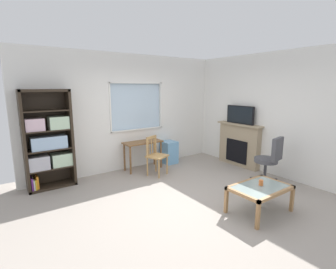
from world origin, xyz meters
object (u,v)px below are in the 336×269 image
at_px(desk_under_window, 143,146).
at_px(tv, 240,115).
at_px(bookshelf, 48,142).
at_px(wooden_chair, 156,155).
at_px(office_chair, 270,158).
at_px(sippy_cup, 261,183).
at_px(plastic_drawer_unit, 169,152).
at_px(coffee_table, 260,190).
at_px(fireplace, 239,145).

xyz_separation_m(desk_under_window, tv, (2.16, -1.16, 0.75)).
relative_size(bookshelf, desk_under_window, 2.07).
height_order(bookshelf, wooden_chair, bookshelf).
relative_size(office_chair, sippy_cup, 11.11).
relative_size(desk_under_window, office_chair, 0.95).
xyz_separation_m(plastic_drawer_unit, office_chair, (0.92, -2.38, 0.26)).
xyz_separation_m(tv, sippy_cup, (-1.65, -1.80, -0.84)).
xyz_separation_m(desk_under_window, wooden_chair, (0.05, -0.52, -0.12)).
relative_size(bookshelf, coffee_table, 2.04).
relative_size(plastic_drawer_unit, coffee_table, 0.61).
height_order(plastic_drawer_unit, fireplace, fireplace).
distance_m(fireplace, tv, 0.77).
bearing_deg(office_chair, plastic_drawer_unit, 111.05).
bearing_deg(office_chair, sippy_cup, -152.75).
xyz_separation_m(bookshelf, sippy_cup, (2.59, -3.07, -0.44)).
bearing_deg(wooden_chair, office_chair, -47.01).
bearing_deg(bookshelf, wooden_chair, -16.37).
relative_size(tv, office_chair, 0.81).
distance_m(desk_under_window, coffee_table, 3.03).
bearing_deg(coffee_table, sippy_cup, 25.11).
xyz_separation_m(desk_under_window, sippy_cup, (0.51, -2.96, -0.09)).
distance_m(desk_under_window, wooden_chair, 0.53).
height_order(desk_under_window, fireplace, fireplace).
bearing_deg(coffee_table, fireplace, 46.79).
bearing_deg(office_chair, wooden_chair, 132.99).
bearing_deg(coffee_table, tv, 47.09).
relative_size(bookshelf, tv, 2.45).
height_order(wooden_chair, office_chair, office_chair).
relative_size(fireplace, tv, 1.58).
height_order(plastic_drawer_unit, office_chair, office_chair).
height_order(desk_under_window, wooden_chair, wooden_chair).
xyz_separation_m(fireplace, coffee_table, (-1.71, -1.82, -0.17)).
height_order(wooden_chair, fireplace, fireplace).
xyz_separation_m(wooden_chair, coffee_table, (0.42, -2.47, -0.08)).
xyz_separation_m(wooden_chair, plastic_drawer_unit, (0.77, 0.57, -0.17)).
relative_size(desk_under_window, coffee_table, 0.99).
xyz_separation_m(bookshelf, plastic_drawer_unit, (2.91, -0.06, -0.64)).
bearing_deg(tv, office_chair, -109.85).
bearing_deg(plastic_drawer_unit, tv, -42.10).
relative_size(desk_under_window, fireplace, 0.75).
height_order(plastic_drawer_unit, tv, tv).
xyz_separation_m(bookshelf, wooden_chair, (2.14, -0.63, -0.47)).
distance_m(fireplace, sippy_cup, 2.46).
xyz_separation_m(coffee_table, sippy_cup, (0.04, 0.02, 0.11)).
height_order(tv, office_chair, tv).
xyz_separation_m(desk_under_window, plastic_drawer_unit, (0.82, 0.05, -0.28)).
relative_size(desk_under_window, wooden_chair, 1.06).
bearing_deg(bookshelf, plastic_drawer_unit, -1.19).
relative_size(plastic_drawer_unit, sippy_cup, 6.59).
bearing_deg(plastic_drawer_unit, coffee_table, -96.71).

